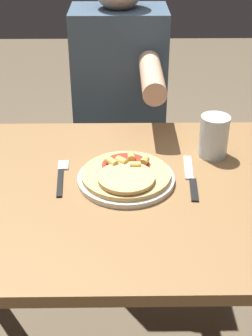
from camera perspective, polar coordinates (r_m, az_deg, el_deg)
name	(u,v)px	position (r m, az deg, el deg)	size (l,w,h in m)	color
dining_table	(132,224)	(1.26, 0.70, -6.85)	(1.17, 0.74, 0.75)	olive
plate	(126,179)	(1.21, 0.00, -1.34)	(0.25, 0.25, 0.01)	silver
pizza	(126,174)	(1.20, 0.02, -0.73)	(0.23, 0.23, 0.04)	tan
fork	(61,175)	(1.24, -7.87, -0.88)	(0.03, 0.18, 0.00)	black
knife	(191,178)	(1.23, 7.92, -1.21)	(0.03, 0.22, 0.00)	black
drinking_glass	(214,136)	(1.33, 10.66, 3.83)	(0.08, 0.08, 0.12)	silver
person_diner	(120,105)	(1.77, -0.71, 7.65)	(0.33, 0.52, 1.22)	#2D2D38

